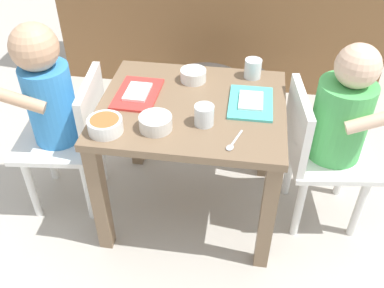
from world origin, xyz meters
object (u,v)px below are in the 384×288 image
object	(u,v)px
food_tray_left	(138,93)
cereal_bowl_right_side	(193,75)
seated_child_right	(337,120)
water_cup_right	(204,116)
dining_table	(192,126)
dog	(217,83)
seated_child_left	(53,101)
veggie_bowl_far	(156,122)
water_cup_left	(253,69)
food_tray_right	(251,102)
veggie_bowl_near	(105,125)
spoon_by_left_tray	(233,142)

from	to	relation	value
food_tray_left	cereal_bowl_right_side	size ratio (longest dim) A/B	2.32
seated_child_right	water_cup_right	world-z (taller)	seated_child_right
dining_table	dog	xyz separation A→B (m)	(0.03, 0.59, -0.18)
seated_child_left	veggie_bowl_far	size ratio (longest dim) A/B	7.30
water_cup_left	water_cup_right	world-z (taller)	water_cup_left
food_tray_right	veggie_bowl_far	world-z (taller)	veggie_bowl_far
seated_child_left	seated_child_right	size ratio (longest dim) A/B	1.04
food_tray_right	cereal_bowl_right_side	xyz separation A→B (m)	(-0.20, 0.11, 0.02)
water_cup_right	dining_table	bearing A→B (deg)	117.23
water_cup_left	water_cup_right	size ratio (longest dim) A/B	1.06
dining_table	food_tray_right	size ratio (longest dim) A/B	3.06
dining_table	seated_child_right	size ratio (longest dim) A/B	0.87
dog	cereal_bowl_right_side	xyz separation A→B (m)	(-0.04, -0.44, 0.29)
seated_child_left	dog	bearing A→B (deg)	51.53
food_tray_right	water_cup_right	size ratio (longest dim) A/B	3.12
food_tray_right	seated_child_right	bearing A→B (deg)	1.06
seated_child_right	food_tray_left	size ratio (longest dim) A/B	3.35
food_tray_left	food_tray_right	distance (m)	0.36
seated_child_right	seated_child_left	bearing A→B (deg)	-176.81
dining_table	seated_child_left	xyz separation A→B (m)	(-0.45, -0.02, 0.07)
dog	veggie_bowl_near	size ratio (longest dim) A/B	4.47
food_tray_right	seated_child_left	bearing A→B (deg)	-175.90
water_cup_right	food_tray_right	bearing A→B (deg)	43.72
dining_table	food_tray_left	bearing A→B (deg)	170.95
dog	food_tray_right	bearing A→B (deg)	-74.63
veggie_bowl_near	cereal_bowl_right_side	bearing A→B (deg)	57.05
veggie_bowl_far	food_tray_left	bearing A→B (deg)	119.69
food_tray_left	veggie_bowl_near	distance (m)	0.21
veggie_bowl_far	veggie_bowl_near	size ratio (longest dim) A/B	0.95
food_tray_left	spoon_by_left_tray	world-z (taller)	food_tray_left
dining_table	dog	bearing A→B (deg)	87.32
seated_child_left	food_tray_left	xyz separation A→B (m)	(0.27, 0.05, 0.02)
seated_child_left	food_tray_right	xyz separation A→B (m)	(0.63, 0.05, 0.02)
food_tray_left	veggie_bowl_far	world-z (taller)	veggie_bowl_far
dining_table	water_cup_right	world-z (taller)	water_cup_right
water_cup_right	food_tray_left	bearing A→B (deg)	151.46
water_cup_right	veggie_bowl_near	distance (m)	0.28
cereal_bowl_right_side	veggie_bowl_far	xyz separation A→B (m)	(-0.07, -0.28, 0.00)
dining_table	veggie_bowl_near	world-z (taller)	veggie_bowl_near
cereal_bowl_right_side	spoon_by_left_tray	size ratio (longest dim) A/B	0.88
food_tray_left	veggie_bowl_far	bearing A→B (deg)	-60.31
water_cup_left	spoon_by_left_tray	distance (m)	0.38
dining_table	seated_child_left	size ratio (longest dim) A/B	0.83
seated_child_left	food_tray_left	distance (m)	0.28
veggie_bowl_near	seated_child_right	bearing A→B (deg)	17.15
food_tray_left	spoon_by_left_tray	distance (m)	0.38
cereal_bowl_right_side	food_tray_left	bearing A→B (deg)	-145.01
dog	water_cup_right	distance (m)	0.74
veggie_bowl_near	water_cup_right	bearing A→B (deg)	15.92
water_cup_right	veggie_bowl_far	size ratio (longest dim) A/B	0.64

